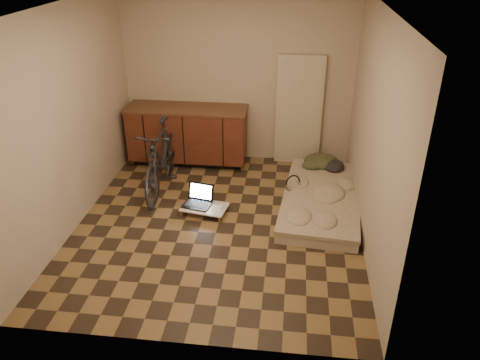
# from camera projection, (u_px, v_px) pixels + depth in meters

# --- Properties ---
(room_shell) EXTENTS (3.50, 4.00, 2.60)m
(room_shell) POSITION_uv_depth(u_px,v_px,m) (217.00, 126.00, 5.33)
(room_shell) COLOR brown
(room_shell) RESTS_ON ground
(cabinets) EXTENTS (1.84, 0.62, 0.91)m
(cabinets) POSITION_uv_depth(u_px,v_px,m) (188.00, 135.00, 7.30)
(cabinets) COLOR black
(cabinets) RESTS_ON ground
(appliance_panel) EXTENTS (0.70, 0.10, 1.70)m
(appliance_panel) POSITION_uv_depth(u_px,v_px,m) (299.00, 111.00, 7.15)
(appliance_panel) COLOR beige
(appliance_panel) RESTS_ON ground
(bicycle) EXTENTS (0.53, 1.70, 1.09)m
(bicycle) POSITION_uv_depth(u_px,v_px,m) (161.00, 154.00, 6.47)
(bicycle) COLOR black
(bicycle) RESTS_ON ground
(futon) EXTENTS (1.17, 2.14, 0.18)m
(futon) POSITION_uv_depth(u_px,v_px,m) (321.00, 199.00, 6.28)
(futon) COLOR #BAA795
(futon) RESTS_ON ground
(clothing_pile) EXTENTS (0.58, 0.50, 0.22)m
(clothing_pile) POSITION_uv_depth(u_px,v_px,m) (325.00, 159.00, 6.94)
(clothing_pile) COLOR #363A21
(clothing_pile) RESTS_ON futon
(headphones) EXTENTS (0.33, 0.33, 0.17)m
(headphones) POSITION_uv_depth(u_px,v_px,m) (293.00, 182.00, 6.34)
(headphones) COLOR black
(headphones) RESTS_ON futon
(lap_desk) EXTENTS (0.63, 0.47, 0.10)m
(lap_desk) POSITION_uv_depth(u_px,v_px,m) (205.00, 207.00, 6.10)
(lap_desk) COLOR brown
(lap_desk) RESTS_ON ground
(laptop) EXTENTS (0.41, 0.38, 0.24)m
(laptop) POSITION_uv_depth(u_px,v_px,m) (198.00, 200.00, 6.14)
(laptop) COLOR black
(laptop) RESTS_ON lap_desk
(mouse) EXTENTS (0.07, 0.10, 0.03)m
(mouse) POSITION_uv_depth(u_px,v_px,m) (221.00, 207.00, 6.05)
(mouse) COLOR white
(mouse) RESTS_ON lap_desk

